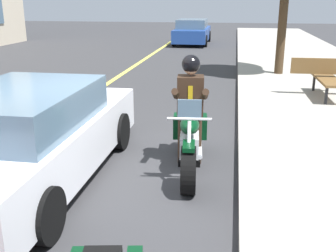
{
  "coord_description": "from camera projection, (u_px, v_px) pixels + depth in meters",
  "views": [
    {
      "loc": [
        5.38,
        1.85,
        2.54
      ],
      "look_at": [
        -0.19,
        0.94,
        0.75
      ],
      "focal_mm": 43.09,
      "sensor_mm": 36.0,
      "label": 1
    }
  ],
  "objects": [
    {
      "name": "bench_sidewalk",
      "position": [
        328.0,
        75.0,
        10.11
      ],
      "size": [
        1.81,
        1.8,
        0.95
      ],
      "color": "brown",
      "rests_on": "sidewalk_curb"
    },
    {
      "name": "motorcycle_main",
      "position": [
        190.0,
        141.0,
        6.2
      ],
      "size": [
        2.22,
        0.73,
        1.26
      ],
      "color": "black",
      "rests_on": "ground_plane"
    },
    {
      "name": "rider_main",
      "position": [
        190.0,
        101.0,
        6.2
      ],
      "size": [
        0.66,
        0.59,
        1.74
      ],
      "color": "black",
      "rests_on": "ground_plane"
    },
    {
      "name": "car_dark",
      "position": [
        30.0,
        137.0,
        5.65
      ],
      "size": [
        4.6,
        1.92,
        1.4
      ],
      "color": "white",
      "rests_on": "ground_plane"
    },
    {
      "name": "ground_plane",
      "position": [
        105.0,
        174.0,
        6.11
      ],
      "size": [
        80.0,
        80.0,
        0.0
      ],
      "primitive_type": "plane",
      "color": "#333335"
    },
    {
      "name": "car_silver",
      "position": [
        192.0,
        32.0,
        23.24
      ],
      "size": [
        4.6,
        1.92,
        1.4
      ],
      "color": "navy",
      "rests_on": "ground_plane"
    }
  ]
}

